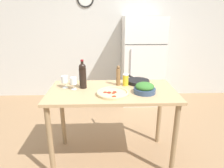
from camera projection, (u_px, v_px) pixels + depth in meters
The scene contains 12 objects.
ground_plane at pixel (112, 157), 2.54m from camera, with size 14.00×14.00×0.00m, color #9E7A56.
wall_back at pixel (108, 36), 4.17m from camera, with size 6.40×0.09×2.60m.
refrigerator at pixel (142, 61), 3.97m from camera, with size 0.77×0.71×1.69m.
prep_counter at pixel (112, 100), 2.28m from camera, with size 1.43×0.74×0.91m.
wine_bottle at pixel (83, 75), 2.27m from camera, with size 0.08×0.08×0.33m.
wine_glass_near at pixel (74, 81), 2.24m from camera, with size 0.08×0.08×0.14m.
wine_glass_far at pixel (65, 80), 2.29m from camera, with size 0.08×0.08×0.14m.
pepper_mill at pixel (118, 76), 2.37m from camera, with size 0.05×0.05×0.24m.
salad_bowl at pixel (145, 88), 2.15m from camera, with size 0.24×0.24×0.12m.
homemade_pizza at pixel (113, 93), 2.12m from camera, with size 0.35×0.35×0.03m.
salt_canister at pixel (126, 80), 2.38m from camera, with size 0.07×0.07×0.14m.
cast_iron_skillet at pixel (138, 81), 2.46m from camera, with size 0.27×0.42×0.04m.
Camera 1 is at (-0.07, -2.10, 1.70)m, focal length 32.00 mm.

